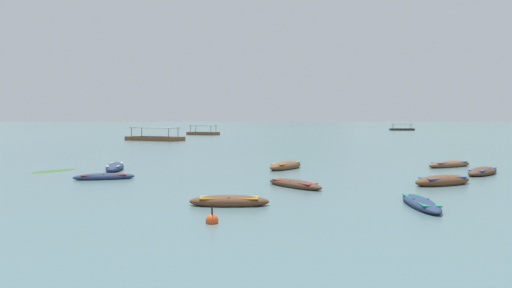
% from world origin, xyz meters
% --- Properties ---
extents(ground_plane, '(6000.00, 6000.00, 0.00)m').
position_xyz_m(ground_plane, '(0.00, 1500.00, 0.00)').
color(ground_plane, slate).
extents(mountain_1, '(981.99, 981.99, 235.41)m').
position_xyz_m(mountain_1, '(-1024.21, 2162.62, 117.71)').
color(mountain_1, '#56665B').
rests_on(mountain_1, ground).
extents(mountain_2, '(1085.65, 1085.65, 370.92)m').
position_xyz_m(mountain_2, '(-81.30, 2391.70, 185.46)').
color(mountain_2, '#4C5B56').
rests_on(mountain_2, ground).
extents(mountain_3, '(1718.38, 1718.38, 394.18)m').
position_xyz_m(mountain_3, '(744.59, 2405.86, 197.09)').
color(mountain_3, '#56665B').
rests_on(mountain_3, ground).
extents(rowboat_0, '(3.54, 1.39, 0.56)m').
position_xyz_m(rowboat_0, '(-1.12, 14.81, 0.18)').
color(rowboat_0, brown).
rests_on(rowboat_0, ground).
extents(rowboat_1, '(1.35, 4.17, 0.46)m').
position_xyz_m(rowboat_1, '(7.01, 15.52, 0.15)').
color(rowboat_1, navy).
rests_on(rowboat_1, ground).
extents(rowboat_2, '(4.33, 3.52, 0.62)m').
position_xyz_m(rowboat_2, '(13.16, 32.77, 0.19)').
color(rowboat_2, brown).
rests_on(rowboat_2, ground).
extents(rowboat_3, '(3.58, 3.50, 0.51)m').
position_xyz_m(rowboat_3, '(1.47, 20.56, 0.16)').
color(rowboat_3, '#4C3323').
rests_on(rowboat_3, ground).
extents(rowboat_4, '(4.00, 3.11, 0.71)m').
position_xyz_m(rowboat_4, '(9.80, 22.42, 0.22)').
color(rowboat_4, brown).
rests_on(rowboat_4, ground).
extents(rowboat_5, '(3.80, 2.27, 0.48)m').
position_xyz_m(rowboat_5, '(-10.40, 22.46, 0.15)').
color(rowboat_5, navy).
rests_on(rowboat_5, ground).
extents(rowboat_6, '(2.99, 4.12, 0.76)m').
position_xyz_m(rowboat_6, '(0.49, 29.76, 0.23)').
color(rowboat_6, brown).
rests_on(rowboat_6, ground).
extents(rowboat_8, '(2.49, 4.62, 0.65)m').
position_xyz_m(rowboat_8, '(-12.02, 27.66, 0.20)').
color(rowboat_8, navy).
rests_on(rowboat_8, ground).
extents(rowboat_9, '(3.57, 4.15, 0.62)m').
position_xyz_m(rowboat_9, '(13.89, 27.86, 0.19)').
color(rowboat_9, '#4C3323').
rests_on(rowboat_9, ground).
extents(ferry_0, '(11.44, 7.03, 2.54)m').
position_xyz_m(ferry_0, '(-25.52, 74.48, 0.45)').
color(ferry_0, brown).
rests_on(ferry_0, ground).
extents(ferry_1, '(8.35, 5.46, 2.54)m').
position_xyz_m(ferry_1, '(-24.10, 105.58, 0.45)').
color(ferry_1, brown).
rests_on(ferry_1, ground).
extents(ferry_2, '(8.28, 3.11, 2.54)m').
position_xyz_m(ferry_2, '(34.34, 161.94, 0.45)').
color(ferry_2, '#2D2826').
rests_on(ferry_2, ground).
extents(mooring_buoy, '(0.46, 0.46, 0.84)m').
position_xyz_m(mooring_buoy, '(-1.12, 11.42, 0.10)').
color(mooring_buoy, '#DB4C1E').
rests_on(mooring_buoy, ground).
extents(weed_patch_2, '(2.67, 3.61, 0.14)m').
position_xyz_m(weed_patch_2, '(-16.08, 26.45, 0.00)').
color(weed_patch_2, '#38662D').
rests_on(weed_patch_2, ground).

